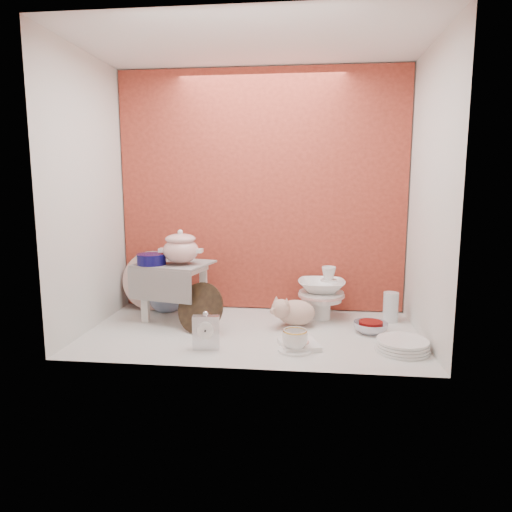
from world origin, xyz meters
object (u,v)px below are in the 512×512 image
Objects in this scene: crystal_bowl at (371,328)px; floral_platter at (153,280)px; mantel_clock at (206,331)px; plush_pig at (296,312)px; blue_white_vase at (166,292)px; soup_tureen at (181,247)px; porcelain_tower at (321,293)px; dinner_plate_stack at (402,345)px; step_stool at (175,291)px; gold_rim_teacup at (295,339)px.

floral_platter is at bearing 165.94° from crystal_bowl.
mantel_clock is 0.69× the size of plush_pig.
blue_white_vase is at bearing -15.44° from floral_platter.
porcelain_tower is (0.81, 0.15, -0.28)m from soup_tureen.
dinner_plate_stack is (0.52, -0.34, -0.05)m from plush_pig.
step_stool reaches higher than porcelain_tower.
soup_tureen reaches higher than dinner_plate_stack.
porcelain_tower is at bearing 35.19° from plush_pig.
blue_white_vase reaches higher than plush_pig.
step_stool is at bearing 114.85° from mantel_clock.
floral_platter is 1.38m from crystal_bowl.
mantel_clock is (0.24, -0.43, -0.35)m from soup_tureen.
crystal_bowl is 0.38m from porcelain_tower.
blue_white_vase is (-0.16, 0.22, -0.32)m from soup_tureen.
soup_tureen is 1.31m from dinner_plate_stack.
gold_rim_teacup is 0.39× the size of porcelain_tower.
mantel_clock is 0.82m from porcelain_tower.
step_stool reaches higher than blue_white_vase.
dinner_plate_stack is at bearing -22.96° from blue_white_vase.
soup_tureen is at bearing 148.56° from gold_rim_teacup.
gold_rim_teacup reaches higher than crystal_bowl.
crystal_bowl is (1.07, -0.09, -0.41)m from soup_tureen.
crystal_bowl is at bearing -13.95° from blue_white_vase.
floral_platter is at bearing 119.50° from mantel_clock.
plush_pig is 0.85× the size of porcelain_tower.
crystal_bowl is (1.33, -0.33, -0.16)m from floral_platter.
gold_rim_teacup reaches higher than dinner_plate_stack.
plush_pig reaches higher than gold_rim_teacup.
plush_pig is at bearing -15.71° from blue_white_vase.
blue_white_vase is at bearing 157.04° from dinner_plate_stack.
step_stool is at bearing 162.76° from plush_pig.
floral_platter is (-0.26, 0.25, -0.26)m from soup_tureen.
mantel_clock is 0.44m from gold_rim_teacup.
gold_rim_teacup is 0.48× the size of dinner_plate_stack.
soup_tureen is (0.06, -0.05, 0.27)m from step_stool.
step_stool is 0.29m from floral_platter.
dinner_plate_stack is 1.39× the size of crystal_bowl.
soup_tureen is at bearing -169.80° from porcelain_tower.
blue_white_vase is at bearing 126.57° from soup_tureen.
mantel_clock is 0.96m from dinner_plate_stack.
blue_white_vase reaches higher than mantel_clock.
soup_tureen is at bearing -53.43° from blue_white_vase.
mantel_clock is at bearing -175.40° from dinner_plate_stack.
crystal_bowl is (0.41, -0.07, -0.05)m from plush_pig.
soup_tureen is 0.76× the size of porcelain_tower.
gold_rim_teacup is (0.83, -0.63, -0.06)m from blue_white_vase.
blue_white_vase is at bearing 134.79° from step_stool.
step_stool is 0.56m from mantel_clock.
step_stool is 0.28m from soup_tureen.
plush_pig is at bearing -132.22° from porcelain_tower.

